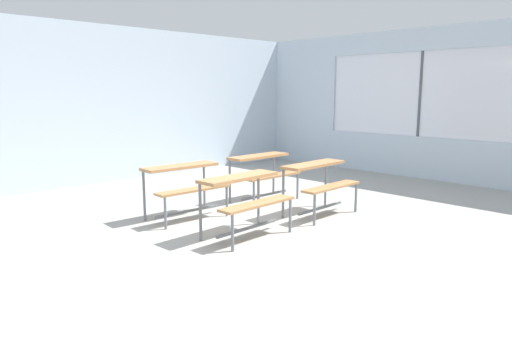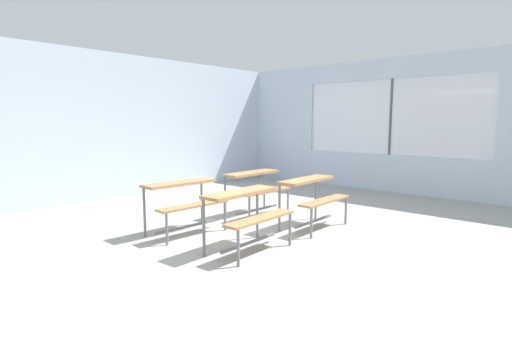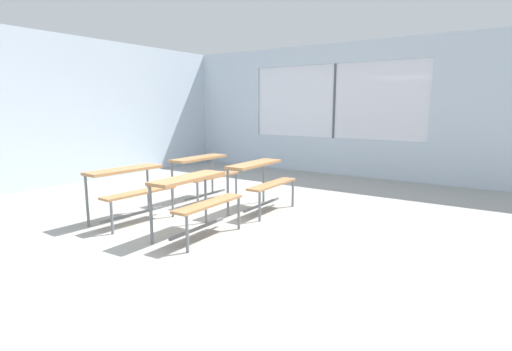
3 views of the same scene
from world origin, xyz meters
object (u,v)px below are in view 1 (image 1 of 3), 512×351
at_px(desk_bench_r0c0, 245,191).
at_px(desk_bench_r1c0, 185,179).
at_px(desk_bench_r1c1, 263,167).
at_px(desk_bench_r0c1, 320,176).

bearing_deg(desk_bench_r0c0, desk_bench_r1c0, 89.49).
xyz_separation_m(desk_bench_r0c0, desk_bench_r1c1, (1.49, 1.18, 0.00)).
height_order(desk_bench_r0c0, desk_bench_r1c1, same).
distance_m(desk_bench_r0c1, desk_bench_r1c0, 1.91).
xyz_separation_m(desk_bench_r0c0, desk_bench_r0c1, (1.46, 0.01, 0.00)).
height_order(desk_bench_r1c0, desk_bench_r1c1, same).
distance_m(desk_bench_r0c0, desk_bench_r0c1, 1.46).
height_order(desk_bench_r0c0, desk_bench_r0c1, same).
distance_m(desk_bench_r0c0, desk_bench_r1c0, 1.20).
bearing_deg(desk_bench_r1c0, desk_bench_r0c0, -85.65).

